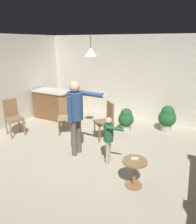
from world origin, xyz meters
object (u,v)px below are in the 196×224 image
at_px(dining_chair_by_counter, 13,116).
at_px(potted_plant_corner, 126,119).
at_px(potted_plant_by_wall, 167,117).
at_px(person_adult, 76,111).
at_px(side_table_by_couch, 134,170).
at_px(dining_chair_near_wall, 66,114).
at_px(kitchen_counter, 53,104).
at_px(spare_remote_on_table, 135,158).
at_px(person_child, 109,135).
at_px(dining_chair_centre_back, 106,119).

height_order(dining_chair_by_counter, potted_plant_corner, dining_chair_by_counter).
bearing_deg(potted_plant_by_wall, potted_plant_corner, -153.22).
height_order(person_adult, dining_chair_by_counter, person_adult).
distance_m(side_table_by_couch, dining_chair_near_wall, 2.84).
bearing_deg(person_adult, potted_plant_by_wall, 148.10).
distance_m(kitchen_counter, potted_plant_corner, 2.59).
bearing_deg(spare_remote_on_table, side_table_by_couch, -65.46).
height_order(person_adult, dining_chair_near_wall, person_adult).
height_order(person_child, dining_chair_centre_back, person_child).
height_order(dining_chair_near_wall, potted_plant_corner, dining_chair_near_wall).
bearing_deg(potted_plant_corner, side_table_by_couch, -65.96).
bearing_deg(kitchen_counter, dining_chair_by_counter, -93.61).
distance_m(person_child, dining_chair_by_counter, 2.98).
bearing_deg(potted_plant_corner, spare_remote_on_table, -65.97).
height_order(side_table_by_couch, spare_remote_on_table, spare_remote_on_table).
relative_size(person_child, dining_chair_centre_back, 1.04).
xyz_separation_m(dining_chair_near_wall, dining_chair_centre_back, (1.17, 0.18, 0.00)).
bearing_deg(spare_remote_on_table, kitchen_counter, 149.09).
bearing_deg(dining_chair_centre_back, side_table_by_couch, 170.73).
bearing_deg(kitchen_counter, potted_plant_by_wall, 9.76).
bearing_deg(kitchen_counter, dining_chair_centre_back, -15.37).
relative_size(kitchen_counter, person_adult, 0.74).
bearing_deg(potted_plant_by_wall, spare_remote_on_table, -91.05).
bearing_deg(dining_chair_near_wall, dining_chair_centre_back, 155.94).
height_order(dining_chair_by_counter, potted_plant_by_wall, dining_chair_by_counter).
distance_m(dining_chair_near_wall, potted_plant_corner, 1.73).
relative_size(potted_plant_corner, potted_plant_by_wall, 0.89).
distance_m(person_adult, spare_remote_on_table, 1.68).
xyz_separation_m(person_child, spare_remote_on_table, (0.71, -0.45, -0.11)).
xyz_separation_m(person_adult, dining_chair_centre_back, (0.23, 1.05, -0.51)).
height_order(side_table_by_couch, potted_plant_corner, potted_plant_corner).
distance_m(person_child, dining_chair_centre_back, 1.22).
relative_size(dining_chair_near_wall, dining_chair_centre_back, 1.00).
relative_size(side_table_by_couch, spare_remote_on_table, 4.00).
distance_m(kitchen_counter, person_adult, 2.73).
bearing_deg(dining_chair_near_wall, potted_plant_corner, 178.95).
distance_m(kitchen_counter, person_child, 3.35).
relative_size(side_table_by_couch, person_child, 0.50).
relative_size(person_adult, potted_plant_by_wall, 2.21).
distance_m(potted_plant_corner, spare_remote_on_table, 2.46).
xyz_separation_m(dining_chair_near_wall, potted_plant_by_wall, (2.52, 1.44, -0.12)).
height_order(kitchen_counter, side_table_by_couch, kitchen_counter).
bearing_deg(potted_plant_corner, person_child, -80.86).
height_order(dining_chair_by_counter, dining_chair_centre_back, same).
distance_m(dining_chair_by_counter, potted_plant_corner, 3.17).
xyz_separation_m(kitchen_counter, person_child, (2.88, -1.70, 0.17)).
relative_size(dining_chair_by_counter, potted_plant_by_wall, 1.30).
xyz_separation_m(person_adult, potted_plant_corner, (0.52, 1.78, -0.68)).
bearing_deg(person_child, side_table_by_couch, 49.75).
relative_size(kitchen_counter, potted_plant_corner, 1.84).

